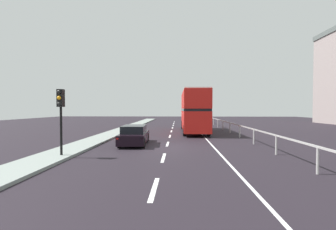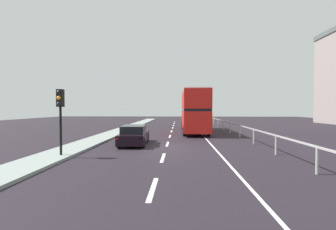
# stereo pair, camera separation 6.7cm
# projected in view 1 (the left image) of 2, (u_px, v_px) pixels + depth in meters

# --- Properties ---
(ground_plane) EXTENTS (75.32, 120.00, 0.10)m
(ground_plane) POSITION_uv_depth(u_px,v_px,m) (167.00, 147.00, 15.57)
(ground_plane) COLOR black
(near_sidewalk_kerb) EXTENTS (2.05, 80.00, 0.14)m
(near_sidewalk_kerb) POSITION_uv_depth(u_px,v_px,m) (82.00, 145.00, 15.82)
(near_sidewalk_kerb) COLOR gray
(near_sidewalk_kerb) RESTS_ON ground
(lane_paint_markings) EXTENTS (3.22, 46.00, 0.01)m
(lane_paint_markings) POSITION_uv_depth(u_px,v_px,m) (189.00, 133.00, 24.17)
(lane_paint_markings) COLOR silver
(lane_paint_markings) RESTS_ON ground
(bridge_side_railing) EXTENTS (0.10, 42.00, 1.09)m
(bridge_side_railing) POSITION_uv_depth(u_px,v_px,m) (230.00, 124.00, 24.27)
(bridge_side_railing) COLOR #B4B0AE
(bridge_side_railing) RESTS_ON ground
(double_decker_bus_red) EXTENTS (2.54, 10.66, 4.38)m
(double_decker_bus_red) POSITION_uv_depth(u_px,v_px,m) (194.00, 110.00, 25.24)
(double_decker_bus_red) COLOR red
(double_decker_bus_red) RESTS_ON ground
(hatchback_car_near) EXTENTS (1.94, 4.50, 1.35)m
(hatchback_car_near) POSITION_uv_depth(u_px,v_px,m) (134.00, 135.00, 16.55)
(hatchback_car_near) COLOR black
(hatchback_car_near) RESTS_ON ground
(traffic_signal_pole) EXTENTS (0.30, 0.42, 3.38)m
(traffic_signal_pole) POSITION_uv_depth(u_px,v_px,m) (61.00, 106.00, 11.99)
(traffic_signal_pole) COLOR black
(traffic_signal_pole) RESTS_ON near_sidewalk_kerb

